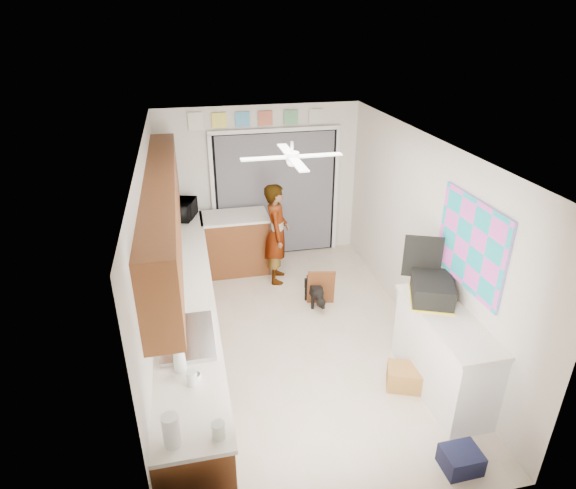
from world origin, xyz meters
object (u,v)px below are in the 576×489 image
navy_crate (461,460)px  man (277,234)px  soap_bottle (179,356)px  cardboard_box (405,377)px  suitcase (432,289)px  microwave (183,209)px  dog (313,292)px  cup (195,378)px  paper_towel_roll (171,431)px

navy_crate → man: (-0.95, 3.75, 0.67)m
soap_bottle → cardboard_box: (2.36, 0.34, -0.96)m
suitcase → cardboard_box: size_ratio=1.42×
cardboard_box → suitcase: bearing=38.7°
microwave → navy_crate: size_ratio=1.45×
navy_crate → man: man is taller
navy_crate → dog: 3.01m
navy_crate → dog: bearing=101.3°
suitcase → cardboard_box: suitcase is taller
man → dog: 1.06m
soap_bottle → cup: bearing=-57.0°
man → dog: bearing=-143.2°
navy_crate → dog: size_ratio=0.70×
cardboard_box → dog: dog is taller
cup → man: man is taller
paper_towel_roll → navy_crate: paper_towel_roll is taller
cardboard_box → microwave: bearing=125.4°
dog → microwave: bearing=134.3°
suitcase → navy_crate: suitcase is taller
microwave → soap_bottle: 3.52m
man → microwave: bearing=80.5°
dog → paper_towel_roll: bearing=-129.8°
cup → dog: size_ratio=0.23×
cup → cardboard_box: bearing=13.0°
microwave → dog: microwave is taller
microwave → cardboard_box: 4.02m
cup → suitcase: suitcase is taller
microwave → man: size_ratio=0.31×
cup → dog: cup is taller
microwave → suitcase: size_ratio=0.87×
cup → man: 3.44m
soap_bottle → cup: (0.12, -0.18, -0.10)m
paper_towel_roll → dog: bearing=57.9°
microwave → dog: 2.34m
soap_bottle → cup: soap_bottle is taller
paper_towel_roll → cardboard_box: bearing=25.2°
microwave → cup: bearing=-162.0°
paper_towel_roll → man: bearing=68.2°
microwave → cup: (0.01, -3.70, -0.09)m
cup → cardboard_box: 2.46m
cup → dog: bearing=54.5°
cardboard_box → man: size_ratio=0.26×
dog → suitcase: bearing=-68.9°
soap_bottle → navy_crate: size_ratio=0.88×
soap_bottle → suitcase: bearing=12.4°
suitcase → dog: suitcase is taller
suitcase → man: 2.71m
soap_bottle → man: (1.44, 2.98, -0.31)m
paper_towel_roll → suitcase: bearing=26.9°
paper_towel_roll → suitcase: (2.75, 1.40, -0.01)m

